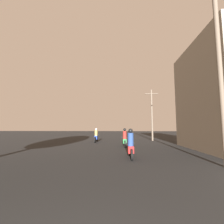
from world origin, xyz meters
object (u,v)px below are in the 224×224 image
object	(u,v)px
motorcycle_green	(125,139)
utility_pole_far	(152,114)
motorcycle_blue	(96,136)
motorcycle_red	(131,146)
utility_pole_near	(220,67)

from	to	relation	value
motorcycle_green	utility_pole_far	distance (m)	7.25
motorcycle_blue	motorcycle_red	bearing A→B (deg)	-62.90
motorcycle_red	motorcycle_blue	size ratio (longest dim) A/B	0.98
motorcycle_blue	motorcycle_green	bearing A→B (deg)	-44.32
motorcycle_green	motorcycle_blue	xyz separation A→B (m)	(-3.04, 3.64, -0.01)
utility_pole_near	utility_pole_far	world-z (taller)	utility_pole_near
motorcycle_red	utility_pole_near	world-z (taller)	utility_pole_near
motorcycle_red	motorcycle_blue	world-z (taller)	motorcycle_red
motorcycle_green	utility_pole_near	size ratio (longest dim) A/B	0.24
motorcycle_blue	utility_pole_near	bearing A→B (deg)	-49.18
motorcycle_green	utility_pole_far	xyz separation A→B (m)	(3.59, 5.70, 2.69)
motorcycle_blue	utility_pole_near	world-z (taller)	utility_pole_near
motorcycle_green	utility_pole_near	world-z (taller)	utility_pole_near
motorcycle_green	utility_pole_far	bearing A→B (deg)	53.13
motorcycle_red	motorcycle_green	size ratio (longest dim) A/B	1.01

